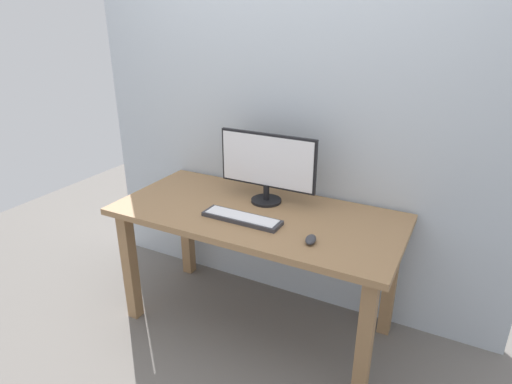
{
  "coord_description": "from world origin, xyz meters",
  "views": [
    {
      "loc": [
        1.02,
        -1.96,
        1.8
      ],
      "look_at": [
        -0.0,
        0.0,
        0.89
      ],
      "focal_mm": 30.16,
      "sensor_mm": 36.0,
      "label": 1
    }
  ],
  "objects_px": {
    "monitor": "(267,165)",
    "keyboard_primary": "(242,218)",
    "desk": "(257,229)",
    "mouse": "(311,239)"
  },
  "relations": [
    {
      "from": "keyboard_primary",
      "to": "desk",
      "type": "bearing_deg",
      "value": 80.85
    },
    {
      "from": "desk",
      "to": "keyboard_primary",
      "type": "relative_size",
      "value": 3.64
    },
    {
      "from": "desk",
      "to": "monitor",
      "type": "relative_size",
      "value": 2.74
    },
    {
      "from": "desk",
      "to": "monitor",
      "type": "bearing_deg",
      "value": 95.43
    },
    {
      "from": "monitor",
      "to": "keyboard_primary",
      "type": "height_order",
      "value": "monitor"
    },
    {
      "from": "keyboard_primary",
      "to": "mouse",
      "type": "height_order",
      "value": "mouse"
    },
    {
      "from": "monitor",
      "to": "keyboard_primary",
      "type": "bearing_deg",
      "value": -91.21
    },
    {
      "from": "monitor",
      "to": "mouse",
      "type": "distance_m",
      "value": 0.58
    },
    {
      "from": "monitor",
      "to": "mouse",
      "type": "relative_size",
      "value": 6.1
    },
    {
      "from": "monitor",
      "to": "keyboard_primary",
      "type": "xyz_separation_m",
      "value": [
        -0.01,
        -0.29,
        -0.22
      ]
    }
  ]
}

